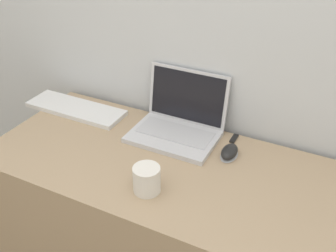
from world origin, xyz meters
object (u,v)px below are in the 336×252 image
computer_mouse (229,152)px  usb_stick (234,138)px  laptop (179,122)px  external_keyboard (76,109)px  drink_cup (147,179)px

computer_mouse → usb_stick: computer_mouse is taller
laptop → external_keyboard: bearing=-175.5°
laptop → drink_cup: size_ratio=3.68×
drink_cup → computer_mouse: size_ratio=0.89×
computer_mouse → usb_stick: (-0.02, 0.11, -0.01)m
external_keyboard → laptop: bearing=4.5°
drink_cup → usb_stick: (0.16, 0.42, -0.04)m
laptop → computer_mouse: laptop is taller
computer_mouse → usb_stick: size_ratio=1.74×
drink_cup → usb_stick: 0.45m
external_keyboard → drink_cup: bearing=-30.7°
drink_cup → external_keyboard: bearing=149.3°
computer_mouse → usb_stick: 0.12m
drink_cup → computer_mouse: drink_cup is taller
drink_cup → external_keyboard: (-0.55, 0.32, -0.04)m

